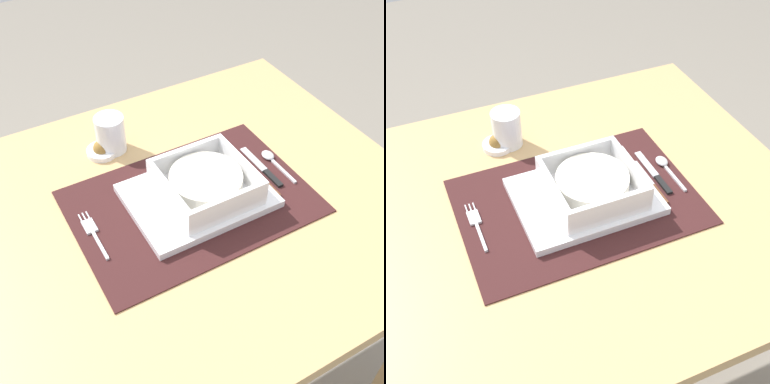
# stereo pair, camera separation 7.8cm
# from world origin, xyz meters

# --- Properties ---
(ground_plane) EXTENTS (6.00, 6.00, 0.00)m
(ground_plane) POSITION_xyz_m (0.00, 0.00, 0.00)
(ground_plane) COLOR gray
(dining_table) EXTENTS (0.92, 0.79, 0.74)m
(dining_table) POSITION_xyz_m (0.00, 0.00, 0.64)
(dining_table) COLOR tan
(dining_table) RESTS_ON ground
(placemat) EXTENTS (0.46, 0.32, 0.00)m
(placemat) POSITION_xyz_m (0.01, -0.00, 0.75)
(placemat) COLOR #381919
(placemat) RESTS_ON dining_table
(serving_plate) EXTENTS (0.27, 0.21, 0.02)m
(serving_plate) POSITION_xyz_m (0.02, 0.00, 0.76)
(serving_plate) COLOR white
(serving_plate) RESTS_ON placemat
(porridge_bowl) EXTENTS (0.17, 0.17, 0.06)m
(porridge_bowl) POSITION_xyz_m (0.03, -0.01, 0.79)
(porridge_bowl) COLOR white
(porridge_bowl) RESTS_ON serving_plate
(fork) EXTENTS (0.02, 0.13, 0.00)m
(fork) POSITION_xyz_m (-0.19, 0.02, 0.75)
(fork) COLOR silver
(fork) RESTS_ON placemat
(spoon) EXTENTS (0.02, 0.11, 0.01)m
(spoon) POSITION_xyz_m (0.22, 0.02, 0.75)
(spoon) COLOR silver
(spoon) RESTS_ON placemat
(butter_knife) EXTENTS (0.01, 0.14, 0.01)m
(butter_knife) POSITION_xyz_m (0.18, 0.00, 0.75)
(butter_knife) COLOR black
(butter_knife) RESTS_ON placemat
(bread_knife) EXTENTS (0.01, 0.14, 0.01)m
(bread_knife) POSITION_xyz_m (0.16, -0.02, 0.75)
(bread_knife) COLOR #59331E
(bread_knife) RESTS_ON placemat
(drinking_glass) EXTENTS (0.06, 0.06, 0.08)m
(drinking_glass) POSITION_xyz_m (-0.06, 0.23, 0.78)
(drinking_glass) COLOR white
(drinking_glass) RESTS_ON dining_table
(condiment_saucer) EXTENTS (0.07, 0.07, 0.04)m
(condiment_saucer) POSITION_xyz_m (-0.09, 0.23, 0.75)
(condiment_saucer) COLOR white
(condiment_saucer) RESTS_ON dining_table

